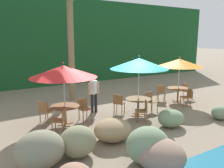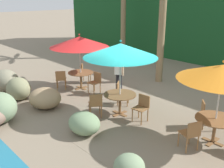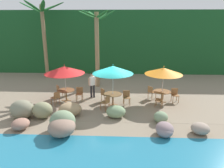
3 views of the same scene
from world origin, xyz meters
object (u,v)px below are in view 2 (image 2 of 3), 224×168
object	(u,v)px
chair_red_inland	(84,72)
chair_teal_seaward	(142,106)
dining_table_red	(81,75)
chair_orange_inland	(206,113)
chair_red_seaward	(96,81)
umbrella_red	(79,42)
waiter_in_white	(119,71)
umbrella_orange	(222,72)
chair_teal_inland	(121,92)
chair_red_left	(61,79)
dining_table_orange	(215,123)
dining_table_teal	(120,98)
chair_teal_left	(96,103)
chair_orange_left	(191,133)
umbrella_teal	(120,50)

from	to	relation	value
chair_red_inland	chair_teal_seaward	bearing A→B (deg)	-13.00
dining_table_red	chair_orange_inland	size ratio (longest dim) A/B	1.26
chair_red_seaward	chair_red_inland	bearing A→B (deg)	161.90
umbrella_red	waiter_in_white	xyz separation A→B (m)	(1.62, 0.74, -1.07)
umbrella_red	dining_table_red	bearing A→B (deg)	-90.00
umbrella_orange	umbrella_red	bearing A→B (deg)	-179.84
chair_red_seaward	chair_teal_inland	xyz separation A→B (m)	(1.61, -0.12, 0.00)
chair_red_left	dining_table_orange	world-z (taller)	chair_red_left
dining_table_teal	chair_teal_left	xyz separation A→B (m)	(-0.36, -0.78, -0.10)
chair_orange_inland	waiter_in_white	world-z (taller)	waiter_in_white
chair_teal_left	umbrella_orange	xyz separation A→B (m)	(3.44, 1.39, 1.53)
dining_table_red	chair_red_inland	xyz separation A→B (m)	(-0.60, 0.61, -0.10)
umbrella_orange	chair_orange_left	world-z (taller)	umbrella_orange
umbrella_red	chair_teal_inland	size ratio (longest dim) A/B	2.87
umbrella_orange	chair_orange_left	distance (m)	1.75
umbrella_teal	chair_orange_inland	world-z (taller)	umbrella_teal
chair_orange_left	chair_teal_left	bearing A→B (deg)	-169.94
chair_red_inland	chair_red_left	bearing A→B (deg)	-82.85
chair_red_left	waiter_in_white	size ratio (longest dim) A/B	0.51
umbrella_teal	dining_table_orange	world-z (taller)	umbrella_teal
chair_red_seaward	chair_teal_left	distance (m)	2.38
chair_orange_left	waiter_in_white	size ratio (longest dim) A/B	0.51
chair_teal_left	waiter_in_white	xyz separation A→B (m)	(-1.07, 2.11, 0.47)
chair_red_left	dining_table_orange	xyz separation A→B (m)	(6.55, 0.76, 0.10)
chair_red_seaward	chair_red_inland	world-z (taller)	same
chair_teal_left	chair_orange_inland	world-z (taller)	same
dining_table_orange	chair_orange_left	bearing A→B (deg)	-105.42
dining_table_orange	chair_red_inland	bearing A→B (deg)	174.97
chair_red_seaward	chair_orange_inland	world-z (taller)	same
umbrella_teal	dining_table_orange	size ratio (longest dim) A/B	2.34
umbrella_orange	dining_table_red	bearing A→B (deg)	-179.84
chair_teal_seaward	chair_orange_inland	bearing A→B (deg)	32.68
waiter_in_white	chair_red_left	bearing A→B (deg)	-144.20
umbrella_orange	waiter_in_white	bearing A→B (deg)	170.92
dining_table_red	chair_teal_seaward	xyz separation A→B (m)	(3.88, -0.42, -0.10)
umbrella_orange	dining_table_teal	bearing A→B (deg)	-168.63
chair_teal_seaward	chair_teal_left	bearing A→B (deg)	-141.50
umbrella_red	waiter_in_white	world-z (taller)	umbrella_red
chair_red_left	waiter_in_white	xyz separation A→B (m)	(2.05, 1.48, 0.47)
dining_table_teal	umbrella_orange	distance (m)	3.45
umbrella_red	chair_teal_left	bearing A→B (deg)	-27.17
chair_teal_inland	chair_red_inland	bearing A→B (deg)	169.06
chair_red_seaward	umbrella_orange	world-z (taller)	umbrella_orange
chair_red_left	chair_teal_left	xyz separation A→B (m)	(3.11, -0.64, 0.00)
dining_table_red	dining_table_teal	size ratio (longest dim) A/B	1.00
dining_table_teal	chair_red_inland	bearing A→B (deg)	161.61
umbrella_orange	waiter_in_white	world-z (taller)	umbrella_orange
umbrella_red	dining_table_orange	xyz separation A→B (m)	(6.12, 0.02, -1.45)
umbrella_red	umbrella_orange	size ratio (longest dim) A/B	1.06
chair_red_inland	chair_red_seaward	bearing A→B (deg)	-18.10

